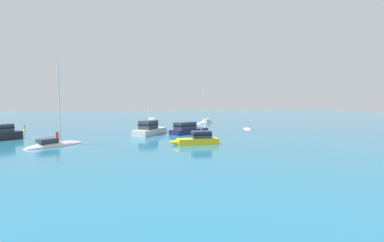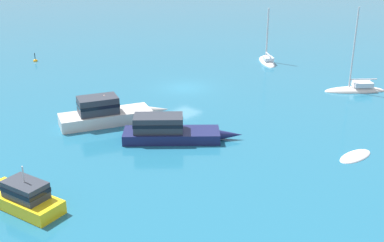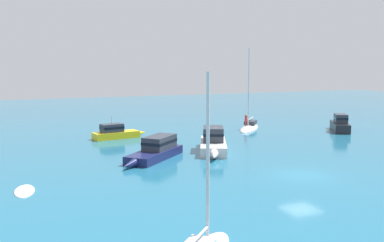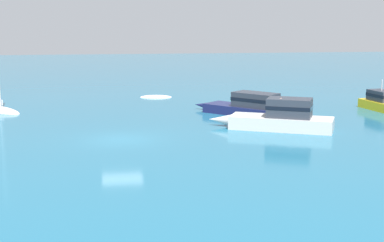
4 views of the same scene
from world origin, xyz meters
The scene contains 4 objects.
ground_plane centered at (0.00, 0.00, 0.00)m, with size 160.00×160.00×0.00m, color #1E607F.
skiff centered at (3.48, 18.36, 0.00)m, with size 3.08×1.59×0.42m.
cabin_cruiser centered at (10.60, 1.85, 0.82)m, with size 8.31×4.99×2.16m.
cabin_cruiser_1 centered at (9.71, 7.63, 0.73)m, with size 6.73×6.93×1.81m.
Camera 4 is at (-0.40, -34.95, 7.56)m, focal length 54.00 mm.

